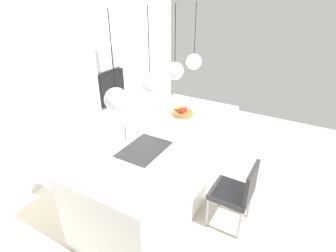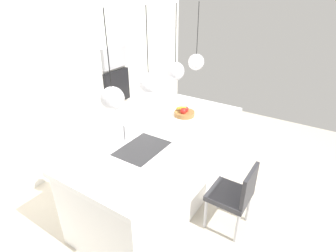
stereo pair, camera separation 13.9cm
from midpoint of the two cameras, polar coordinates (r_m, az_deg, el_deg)
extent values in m
plane|color=beige|center=(3.66, -1.93, -14.79)|extent=(6.60, 6.60, 0.00)
cube|color=silver|center=(4.04, -22.83, 8.51)|extent=(6.00, 0.10, 2.60)
cube|color=white|center=(3.38, -2.05, -9.14)|extent=(2.40, 1.01, 0.90)
cube|color=white|center=(3.12, -2.20, -2.05)|extent=(2.46, 1.07, 0.06)
cube|color=#2D2D30|center=(2.82, -6.59, -5.06)|extent=(0.56, 0.40, 0.02)
cylinder|color=silver|center=(2.90, -10.56, -1.84)|extent=(0.02, 0.02, 0.22)
cylinder|color=silver|center=(2.80, -9.47, -0.45)|extent=(0.02, 0.16, 0.02)
cylinder|color=#9E6B38|center=(3.54, 2.10, 2.75)|extent=(0.27, 0.27, 0.06)
sphere|color=red|center=(3.47, 1.86, 3.31)|extent=(0.08, 0.08, 0.08)
sphere|color=red|center=(3.53, 1.82, 3.62)|extent=(0.07, 0.07, 0.07)
sphere|color=red|center=(3.52, 2.32, 3.67)|extent=(0.08, 0.08, 0.08)
sphere|color=orange|center=(3.49, 1.73, 3.38)|extent=(0.07, 0.07, 0.07)
ellipsoid|color=yellow|center=(3.51, 1.34, 3.97)|extent=(0.07, 0.19, 0.10)
cube|color=#9E9EA3|center=(4.54, -13.51, 14.05)|extent=(0.54, 0.08, 0.34)
cube|color=black|center=(4.67, -12.85, 8.08)|extent=(0.56, 0.08, 0.56)
cube|color=#333338|center=(3.12, 12.18, -13.84)|extent=(0.43, 0.44, 0.06)
cube|color=#333338|center=(2.95, 16.22, -11.76)|extent=(0.41, 0.05, 0.37)
cylinder|color=#B2B2B7|center=(3.44, 9.90, -14.08)|extent=(0.04, 0.04, 0.40)
cylinder|color=#B2B2B7|center=(3.19, 7.29, -17.92)|extent=(0.04, 0.04, 0.40)
cylinder|color=#B2B2B7|center=(3.37, 15.96, -15.90)|extent=(0.04, 0.04, 0.40)
cylinder|color=#B2B2B7|center=(3.11, 13.91, -20.06)|extent=(0.04, 0.04, 0.40)
sphere|color=silver|center=(2.27, -12.81, 5.57)|extent=(0.20, 0.20, 0.20)
cylinder|color=black|center=(2.16, -13.93, 15.53)|extent=(0.01, 0.01, 0.60)
sphere|color=silver|center=(2.64, -5.43, 9.19)|extent=(0.20, 0.20, 0.20)
cylinder|color=black|center=(2.55, -5.84, 17.82)|extent=(0.01, 0.01, 0.60)
sphere|color=silver|center=(3.05, 0.15, 11.77)|extent=(0.20, 0.20, 0.20)
cylinder|color=black|center=(2.97, 0.16, 19.27)|extent=(0.01, 0.01, 0.60)
sphere|color=silver|center=(3.49, 4.43, 13.65)|extent=(0.20, 0.20, 0.20)
cylinder|color=black|center=(3.42, 4.68, 20.22)|extent=(0.01, 0.01, 0.60)
camera|label=1|loc=(0.07, -91.26, -0.65)|focal=28.27mm
camera|label=2|loc=(0.07, 88.74, 0.65)|focal=28.27mm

